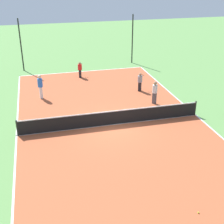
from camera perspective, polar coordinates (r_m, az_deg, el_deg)
The scene contains 12 objects.
ground_plane at distance 19.67m, azimuth 0.00°, elevation -2.38°, with size 80.00×80.00×0.00m, color #60934C.
court_surface at distance 19.67m, azimuth 0.00°, elevation -2.35°, with size 11.72×22.77×0.02m.
tennis_net at distance 19.43m, azimuth 0.00°, elevation -0.98°, with size 11.52×0.10×1.00m.
player_near_blue at distance 23.84m, azimuth -12.99°, elevation 4.83°, with size 0.41×0.41×1.82m.
player_far_white at distance 22.53m, azimuth 7.82°, elevation 3.80°, with size 0.50×0.50×1.68m.
player_baseline_gray at distance 24.85m, azimuth 5.14°, elevation 5.70°, with size 0.82×0.95×1.49m.
player_coach_red at distance 28.12m, azimuth -5.89°, elevation 7.88°, with size 0.57×0.99×1.41m.
tennis_ball_left_sideline at distance 20.10m, azimuth -16.05°, elevation -2.62°, with size 0.07×0.07×0.07m, color #CCE033.
tennis_ball_right_alley at distance 13.67m, azimuth 15.52°, elevation -17.29°, with size 0.07×0.07×0.07m, color #CCE033.
tennis_ball_near_net at distance 21.15m, azimuth -3.44°, elevation -0.19°, with size 0.07×0.07×0.07m, color #CCE033.
fence_post_back_left at distance 30.74m, azimuth -16.32°, elevation 11.64°, with size 0.12×0.12×4.87m.
fence_post_back_right at distance 32.22m, azimuth 3.75°, elevation 13.15°, with size 0.12×0.12×4.87m.
Camera 1 is at (-4.28, -16.92, 9.07)m, focal length 50.00 mm.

